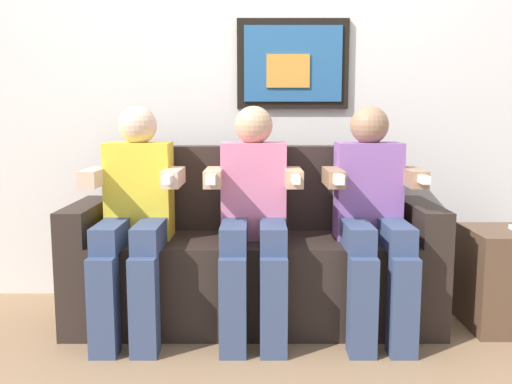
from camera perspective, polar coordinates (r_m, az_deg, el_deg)
The scene contains 7 objects.
ground_plane at distance 2.71m, azimuth -0.02°, elevation -15.29°, with size 5.52×5.52×0.00m, color #8C6B4C.
back_wall_assembly at distance 3.26m, azimuth 0.16°, elevation 12.06°, with size 4.25×0.10×2.60m.
couch at distance 2.91m, azimuth 0.02°, elevation -7.09°, with size 1.85×0.58×0.90m.
person_on_left at distance 2.75m, azimuth -12.03°, elevation -1.92°, with size 0.46×0.56×1.11m.
person_in_middle at distance 2.69m, azimuth -0.00°, elevation -1.96°, with size 0.46×0.56×1.11m.
person_on_right at distance 2.74m, azimuth 12.06°, elevation -1.93°, with size 0.46×0.56×1.11m.
side_table_right at distance 3.10m, azimuth 24.57°, elevation -8.10°, with size 0.40×0.40×0.50m.
Camera 1 is at (0.01, -2.49, 1.07)m, focal length 39.06 mm.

